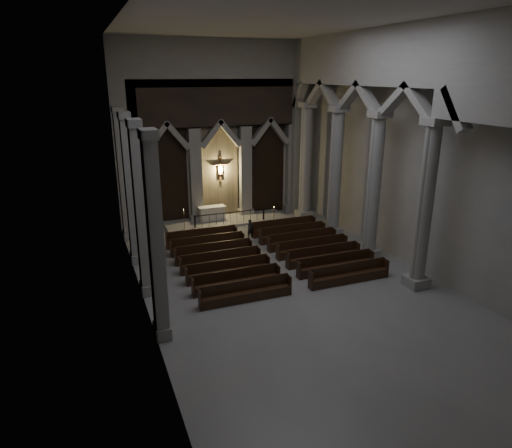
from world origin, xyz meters
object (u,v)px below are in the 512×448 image
Objects in this scene: altar at (212,213)px; candle_stand_right at (274,219)px; altar_rail at (230,216)px; pews at (268,256)px; worshipper at (250,229)px; candle_stand_left at (184,226)px.

altar is 1.51× the size of candle_stand_right.
candle_stand_right is (2.88, -0.77, -0.31)m from altar_rail.
candle_stand_right reaches higher than altar_rail.
pews is at bearing -83.45° from altar.
candle_stand_right is 3.19m from worshipper.
altar is at bearing 125.47° from altar_rail.
altar_rail is (0.92, -1.29, 0.02)m from altar.
altar_rail is at bearing 1.93° from candle_stand_left.
pews is (-2.88, -5.93, -0.02)m from candle_stand_right.
candle_stand_right is at bearing -28.43° from altar.
altar reaches higher than altar_rail.
candle_stand_right is at bearing -14.92° from altar_rail.
worshipper reaches higher than altar_rail.
worshipper is at bearing -71.81° from altar.
candle_stand_right is 1.03× the size of worshipper.
pews is at bearing -105.98° from worshipper.
altar_rail is 0.51× the size of pews.
altar is 1.56× the size of worshipper.
altar_rail reaches higher than pews.
candle_stand_left reaches higher than altar.
worshipper is (3.59, -2.69, 0.19)m from candle_stand_left.
worshipper is at bearing -81.38° from altar_rail.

